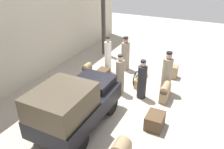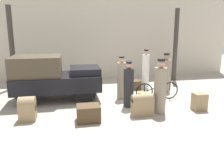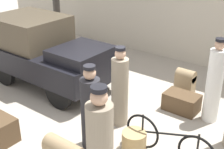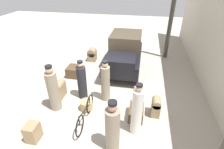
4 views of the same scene
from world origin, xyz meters
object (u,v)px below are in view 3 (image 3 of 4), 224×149
object	(u,v)px
porter_with_bicycle	(91,111)
trunk_barrel_dark	(185,82)
porter_carrying_trunk	(214,84)
conductor_in_dark_uniform	(100,146)
truck	(45,50)
wicker_basket	(134,141)
bicycle	(168,142)
suitcase_tan_flat	(181,102)
porter_lifting_near_truck	(120,90)

from	to	relation	value
porter_with_bicycle	trunk_barrel_dark	bearing A→B (deg)	79.70
porter_carrying_trunk	conductor_in_dark_uniform	distance (m)	3.02
truck	wicker_basket	distance (m)	3.59
bicycle	conductor_in_dark_uniform	distance (m)	1.44
conductor_in_dark_uniform	suitcase_tan_flat	bearing A→B (deg)	91.54
porter_with_bicycle	conductor_in_dark_uniform	world-z (taller)	conductor_in_dark_uniform
porter_with_bicycle	bicycle	bearing A→B (deg)	21.97
porter_lifting_near_truck	porter_carrying_trunk	xyz separation A→B (m)	(1.45, 1.28, 0.07)
truck	bicycle	xyz separation A→B (m)	(3.97, -0.80, -0.59)
wicker_basket	conductor_in_dark_uniform	size ratio (longest dim) A/B	0.25
bicycle	wicker_basket	bearing A→B (deg)	-164.90
truck	porter_lifting_near_truck	distance (m)	2.67
bicycle	trunk_barrel_dark	size ratio (longest dim) A/B	2.46
truck	wicker_basket	world-z (taller)	truck
trunk_barrel_dark	porter_with_bicycle	bearing A→B (deg)	-100.30
bicycle	trunk_barrel_dark	xyz separation A→B (m)	(-0.79, 2.32, 0.02)
wicker_basket	porter_lifting_near_truck	xyz separation A→B (m)	(-0.74, 0.56, 0.59)
porter_with_bicycle	suitcase_tan_flat	distance (m)	2.37
wicker_basket	porter_carrying_trunk	world-z (taller)	porter_carrying_trunk
bicycle	trunk_barrel_dark	bearing A→B (deg)	108.74
porter_with_bicycle	conductor_in_dark_uniform	xyz separation A→B (m)	(0.84, -0.76, 0.08)
bicycle	porter_lifting_near_truck	size ratio (longest dim) A/B	1.03
wicker_basket	porter_with_bicycle	xyz separation A→B (m)	(-0.71, -0.36, 0.56)
porter_carrying_trunk	trunk_barrel_dark	size ratio (longest dim) A/B	2.57
suitcase_tan_flat	truck	bearing A→B (deg)	-165.94
truck	porter_carrying_trunk	bearing A→B (deg)	12.23
bicycle	suitcase_tan_flat	xyz separation A→B (m)	(-0.54, 1.66, -0.15)
wicker_basket	porter_lifting_near_truck	size ratio (longest dim) A/B	0.27
bicycle	porter_lifting_near_truck	bearing A→B (deg)	163.28
truck	trunk_barrel_dark	world-z (taller)	truck
suitcase_tan_flat	porter_with_bicycle	bearing A→B (deg)	-109.26
truck	porter_carrying_trunk	distance (m)	4.18
bicycle	wicker_basket	world-z (taller)	bicycle
bicycle	porter_carrying_trunk	distance (m)	1.75
porter_with_bicycle	porter_carrying_trunk	xyz separation A→B (m)	(1.41, 2.21, 0.10)
bicycle	conductor_in_dark_uniform	xyz separation A→B (m)	(-0.46, -1.29, 0.47)
porter_with_bicycle	porter_carrying_trunk	bearing A→B (deg)	57.40
wicker_basket	porter_carrying_trunk	bearing A→B (deg)	69.03
trunk_barrel_dark	porter_carrying_trunk	bearing A→B (deg)	-35.46
suitcase_tan_flat	wicker_basket	bearing A→B (deg)	-91.79
conductor_in_dark_uniform	porter_with_bicycle	bearing A→B (deg)	137.89
porter_with_bicycle	trunk_barrel_dark	xyz separation A→B (m)	(0.52, 2.84, -0.37)
truck	bicycle	size ratio (longest dim) A/B	1.88
truck	porter_with_bicycle	size ratio (longest dim) A/B	2.01
truck	porter_with_bicycle	world-z (taller)	truck
porter_carrying_trunk	conductor_in_dark_uniform	bearing A→B (deg)	-100.87
porter_carrying_trunk	conductor_in_dark_uniform	world-z (taller)	porter_carrying_trunk
porter_with_bicycle	suitcase_tan_flat	size ratio (longest dim) A/B	2.14
truck	bicycle	bearing A→B (deg)	-11.32
bicycle	porter_carrying_trunk	size ratio (longest dim) A/B	0.96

